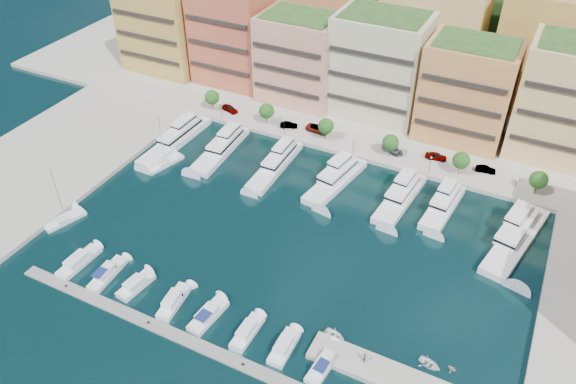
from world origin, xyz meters
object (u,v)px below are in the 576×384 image
at_px(lamppost_1, 284,124).
at_px(tender_0, 335,337).
at_px(lamppost_4, 516,184).
at_px(yacht_5, 444,204).
at_px(cruiser_0, 79,262).
at_px(person_0, 365,358).
at_px(cruiser_3, 174,302).
at_px(car_0, 230,109).
at_px(tree_2, 326,126).
at_px(lamppost_3, 431,162).
at_px(car_1, 289,125).
at_px(sailboat_0, 65,220).
at_px(cruiser_2, 136,286).
at_px(tree_1, 267,111).
at_px(tender_3, 452,368).
at_px(tree_0, 212,97).
at_px(yacht_4, 401,196).
at_px(yacht_0, 177,138).
at_px(cruiser_6, 284,348).
at_px(yacht_1, 222,147).
at_px(cruiser_7, 324,364).
at_px(car_3, 393,150).
at_px(tree_4, 461,160).
at_px(car_2, 318,129).
at_px(cruiser_4, 208,316).
at_px(yacht_2, 277,162).
at_px(yacht_6, 517,236).
at_px(yacht_3, 337,178).
at_px(tree_5, 539,180).
at_px(lamppost_2, 354,142).
at_px(cruiser_5, 247,332).
at_px(cruiser_1, 107,274).
at_px(car_5, 486,169).
at_px(car_4, 436,156).
at_px(lamppost_0, 221,108).

bearing_deg(lamppost_1, tender_0, -55.35).
height_order(lamppost_4, yacht_5, yacht_5).
height_order(cruiser_0, person_0, person_0).
bearing_deg(cruiser_3, car_0, 112.68).
bearing_deg(tree_2, tender_0, -64.81).
xyz_separation_m(lamppost_3, car_1, (-36.38, 3.30, -2.11)).
bearing_deg(tender_0, cruiser_3, 119.40).
height_order(lamppost_3, sailboat_0, sailboat_0).
relative_size(lamppost_4, cruiser_2, 0.56).
relative_size(tree_1, tender_3, 3.67).
relative_size(tree_0, yacht_4, 0.29).
relative_size(tree_1, tree_2, 1.00).
relative_size(yacht_0, cruiser_6, 3.32).
height_order(yacht_1, cruiser_7, yacht_1).
height_order(tree_0, lamppost_1, tree_0).
bearing_deg(car_0, yacht_4, -89.45).
distance_m(lamppost_1, cruiser_0, 57.64).
height_order(cruiser_6, car_3, car_3).
relative_size(tree_2, cruiser_6, 0.77).
bearing_deg(tree_4, tree_2, 180.00).
bearing_deg(cruiser_0, lamppost_4, 39.35).
bearing_deg(yacht_1, car_2, 44.00).
distance_m(yacht_0, car_1, 27.42).
height_order(tree_0, cruiser_4, tree_0).
distance_m(yacht_2, car_1, 15.78).
distance_m(yacht_5, yacht_6, 15.40).
bearing_deg(cruiser_6, yacht_3, 102.25).
bearing_deg(tree_5, cruiser_3, -131.16).
distance_m(tree_4, yacht_0, 66.19).
xyz_separation_m(lamppost_2, cruiser_5, (3.62, -55.78, -3.28)).
xyz_separation_m(yacht_3, car_0, (-36.24, 14.86, 0.61)).
bearing_deg(car_1, tender_3, -155.94).
bearing_deg(lamppost_1, tree_1, 159.03).
distance_m(yacht_1, cruiser_3, 47.34).
height_order(lamppost_2, tender_0, lamppost_2).
relative_size(yacht_1, car_0, 4.43).
bearing_deg(cruiser_1, cruiser_6, 0.06).
distance_m(tree_0, car_5, 69.32).
bearing_deg(cruiser_4, yacht_6, 44.99).
distance_m(car_2, car_4, 29.20).
relative_size(tree_1, yacht_0, 0.23).
relative_size(yacht_0, car_3, 4.60).
bearing_deg(car_1, car_3, -110.27).
distance_m(lamppost_3, yacht_6, 24.76).
bearing_deg(tender_3, lamppost_0, 73.60).
distance_m(tree_1, person_0, 72.28).
bearing_deg(car_5, car_1, 86.49).
relative_size(cruiser_3, sailboat_0, 0.63).
distance_m(yacht_3, car_3, 17.17).
xyz_separation_m(lamppost_3, car_2, (-29.18, 4.78, -2.01)).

